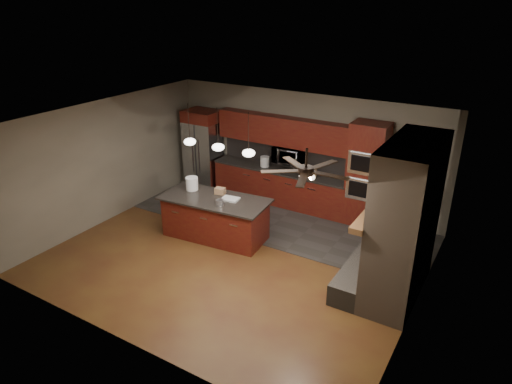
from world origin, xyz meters
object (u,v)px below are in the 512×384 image
Objects in this scene: oven_tower at (366,175)px; refrigerator at (204,149)px; counter_bucket at (265,162)px; paint_can at (220,202)px; paint_tray at (230,199)px; cardboard_box at (220,191)px; kitchen_island at (215,218)px; counter_box at (312,173)px; white_bucket at (192,184)px; microwave at (289,155)px.

oven_tower reaches higher than refrigerator.
refrigerator is at bearing -177.49° from counter_bucket.
paint_tray is (0.04, 0.32, -0.04)m from paint_can.
paint_can is at bearing -67.48° from cardboard_box.
refrigerator reaches higher than kitchen_island.
paint_tray is at bearing -131.75° from counter_box.
kitchen_island is 14.31× the size of paint_can.
white_bucket is at bearing -151.06° from counter_box.
paint_can is 0.47× the size of paint_tray.
microwave is 0.30× the size of kitchen_island.
refrigerator is 3.01m from kitchen_island.
counter_bucket is at bearing 92.74° from paint_tray.
counter_box is at bearing -178.10° from oven_tower.
oven_tower is 0.99× the size of kitchen_island.
white_bucket reaches higher than paint_can.
counter_box reaches higher than cardboard_box.
cardboard_box is (1.91, -1.96, -0.07)m from refrigerator.
microwave is 2.27m from paint_tray.
oven_tower reaches higher than counter_bucket.
cardboard_box reaches higher than paint_tray.
cardboard_box is at bearing -141.28° from counter_box.
counter_bucket is (1.85, 0.08, -0.03)m from refrigerator.
refrigerator is at bearing -176.99° from microwave.
microwave is at bearing 84.07° from paint_can.
paint_can is at bearing -129.85° from counter_box.
refrigerator is at bearing 132.65° from paint_can.
kitchen_island is (-0.55, -2.35, -0.84)m from microwave.
counter_bucket is at bearing 98.58° from paint_can.
microwave reaches higher than kitchen_island.
refrigerator reaches higher than counter_box.
white_bucket is at bearing -59.12° from refrigerator.
paint_tray is 1.68× the size of cardboard_box.
paint_tray is 1.38× the size of counter_bucket.
cardboard_box is 0.82× the size of counter_bucket.
oven_tower is at bearing 48.11° from paint_can.
paint_can is at bearing -105.79° from paint_tray.
paint_can is (-0.27, -2.55, -0.32)m from microwave.
counter_bucket is (-0.09, 2.30, 0.57)m from kitchen_island.
oven_tower is 3.25× the size of microwave.
oven_tower is at bearing -1.66° from microwave.
refrigerator is 0.88× the size of kitchen_island.
paint_can is (2.23, -2.42, -0.09)m from refrigerator.
kitchen_island is 0.62m from paint_can.
microwave is 2.19m from cardboard_box.
paint_can is 2.63m from counter_box.
refrigerator is at bearing 129.10° from paint_tray.
white_bucket is (-1.25, -2.22, -0.24)m from microwave.
microwave is 3.43× the size of cardboard_box.
kitchen_island is 11.27× the size of cardboard_box.
white_bucket is 0.68m from cardboard_box.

